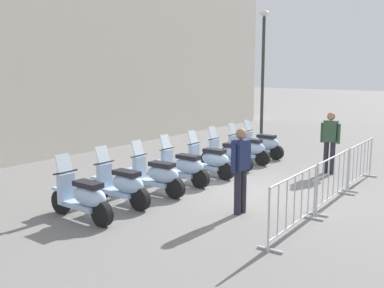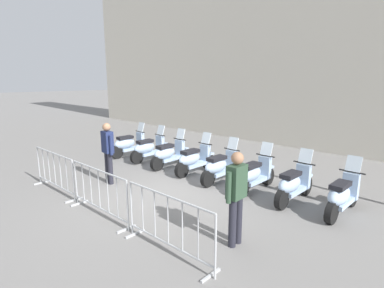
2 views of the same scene
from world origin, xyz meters
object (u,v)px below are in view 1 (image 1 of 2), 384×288
Objects in this scene: motorcycle_5 at (229,154)px; officer_near_row_end at (241,166)px; barrier_segment_2 at (361,164)px; street_lamp at (263,64)px; officer_mid_plaza at (330,139)px; motorcycle_6 at (247,149)px; motorcycle_7 at (262,144)px; motorcycle_4 at (209,161)px; barrier_segment_1 at (334,180)px; motorcycle_1 at (121,185)px; motorcycle_3 at (183,167)px; barrier_segment_0 at (294,205)px; motorcycle_2 at (156,176)px; motorcycle_0 at (83,197)px.

officer_near_row_end is at bearing -134.82° from motorcycle_5.
street_lamp reaches higher than barrier_segment_2.
officer_mid_plaza is (-2.68, -4.46, -2.17)m from street_lamp.
officer_near_row_end reaches higher than motorcycle_6.
motorcycle_4 is at bearing -167.68° from motorcycle_7.
street_lamp reaches higher than barrier_segment_1.
motorcycle_4 reaches higher than barrier_segment_1.
barrier_segment_1 is at bearing -26.44° from officer_near_row_end.
street_lamp is (5.42, 2.44, 2.69)m from motorcycle_4.
motorcycle_3 is (2.15, 0.42, 0.00)m from motorcycle_1.
barrier_segment_1 is 1.18× the size of officer_near_row_end.
motorcycle_4 is 4.46m from barrier_segment_0.
motorcycle_5 is at bearing 109.76° from barrier_segment_2.
motorcycle_7 is 0.84× the size of barrier_segment_2.
officer_near_row_end is at bearing -146.38° from motorcycle_7.
officer_near_row_end reaches higher than motorcycle_3.
motorcycle_2 and motorcycle_5 have the same top height.
barrier_segment_1 is (1.25, -3.44, 0.07)m from motorcycle_3.
barrier_segment_2 is (2.13, 0.43, 0.00)m from barrier_segment_1.
barrier_segment_2 is at bearing -87.67° from motorcycle_6.
motorcycle_5 is (1.07, 0.25, 0.00)m from motorcycle_4.
motorcycle_5 reaches higher than barrier_segment_0.
motorcycle_0 is 0.84× the size of barrier_segment_2.
motorcycle_6 is 0.99× the size of officer_near_row_end.
motorcycle_5 is 0.84× the size of barrier_segment_1.
motorcycle_7 is at bearing 11.04° from motorcycle_3.
motorcycle_2 and motorcycle_6 have the same top height.
motorcycle_4 is at bearing 55.78° from officer_near_row_end.
motorcycle_4 is 1.00× the size of motorcycle_6.
motorcycle_3 is at bearing -158.43° from street_lamp.
officer_near_row_end is at bearing -124.22° from motorcycle_4.
motorcycle_1 is 1.10m from motorcycle_2.
motorcycle_1 is 5.47m from motorcycle_6.
barrier_segment_2 is (5.53, -2.59, 0.07)m from motorcycle_1.
motorcycle_7 is (6.44, 1.26, 0.00)m from motorcycle_1.
motorcycle_4 is at bearing -155.81° from street_lamp.
barrier_segment_1 is at bearing -125.43° from motorcycle_7.
motorcycle_7 is at bearing 11.54° from motorcycle_2.
motorcycle_0 is 3.13m from officer_near_row_end.
barrier_segment_2 is (0.15, -3.60, 0.07)m from motorcycle_6.
motorcycle_3 is (3.21, 0.70, 0.00)m from motorcycle_0.
motorcycle_5 is at bearing 10.64° from motorcycle_1.
motorcycle_1 is at bearing -171.28° from motorcycle_2.
motorcycle_7 is 3.89m from street_lamp.
barrier_segment_2 is (-0.92, -3.85, 0.07)m from motorcycle_7.
motorcycle_0 is 6.99m from barrier_segment_2.
barrier_segment_0 is 4.34m from barrier_segment_2.
barrier_segment_0 is at bearing -53.66° from motorcycle_0.
motorcycle_2 is at bearing 148.13° from barrier_segment_2.
motorcycle_6 is (1.08, 0.20, 0.00)m from motorcycle_5.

